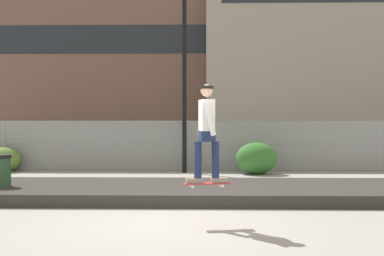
{
  "coord_description": "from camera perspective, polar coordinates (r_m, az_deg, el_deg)",
  "views": [
    {
      "loc": [
        0.54,
        -8.93,
        1.79
      ],
      "look_at": [
        0.19,
        6.03,
        1.62
      ],
      "focal_mm": 47.72,
      "sensor_mm": 36.0,
      "label": 1
    }
  ],
  "objects": [
    {
      "name": "chain_fence",
      "position": [
        18.71,
        -0.3,
        -1.98
      ],
      "size": [
        27.57,
        0.06,
        1.85
      ],
      "color": "gray",
      "rests_on": "ground_plane"
    },
    {
      "name": "skateboard",
      "position": [
        8.84,
        1.65,
        -6.26
      ],
      "size": [
        0.82,
        0.35,
        0.07
      ],
      "color": "#B22D2D"
    },
    {
      "name": "skater",
      "position": [
        8.78,
        1.65,
        0.07
      ],
      "size": [
        0.73,
        0.61,
        1.7
      ],
      "color": "gray",
      "rests_on": "skateboard"
    },
    {
      "name": "office_block",
      "position": [
        50.35,
        19.6,
        10.29
      ],
      "size": [
        30.65,
        11.4,
        20.5
      ],
      "color": "gray",
      "rests_on": "ground_plane"
    },
    {
      "name": "street_lamp",
      "position": [
        18.29,
        -0.86,
        8.66
      ],
      "size": [
        0.44,
        0.44,
        7.01
      ],
      "color": "black",
      "rests_on": "ground_plane"
    },
    {
      "name": "shrub_center",
      "position": [
        17.71,
        7.2,
        -3.38
      ],
      "size": [
        1.42,
        1.16,
        1.09
      ],
      "color": "#336B2D",
      "rests_on": "ground_plane"
    },
    {
      "name": "ground_plane",
      "position": [
        9.12,
        -2.1,
        -10.68
      ],
      "size": [
        120.0,
        120.0,
        0.0
      ],
      "primitive_type": "plane",
      "color": "gray"
    },
    {
      "name": "shrub_left",
      "position": [
        19.65,
        -20.25,
        -3.31
      ],
      "size": [
        1.16,
        0.95,
        0.9
      ],
      "color": "#567A33",
      "rests_on": "ground_plane"
    },
    {
      "name": "gravel_berm",
      "position": [
        12.32,
        -1.17,
        -7.06
      ],
      "size": [
        13.11,
        3.44,
        0.28
      ],
      "primitive_type": "cube",
      "color": "#33302D",
      "rests_on": "ground_plane"
    },
    {
      "name": "library_building",
      "position": [
        52.25,
        -7.38,
        6.7
      ],
      "size": [
        26.02,
        13.74,
        14.61
      ],
      "color": "brown",
      "rests_on": "ground_plane"
    },
    {
      "name": "parked_car_near",
      "position": [
        21.68,
        -6.82,
        -1.88
      ],
      "size": [
        4.45,
        2.05,
        1.66
      ],
      "color": "navy",
      "rests_on": "ground_plane"
    }
  ]
}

